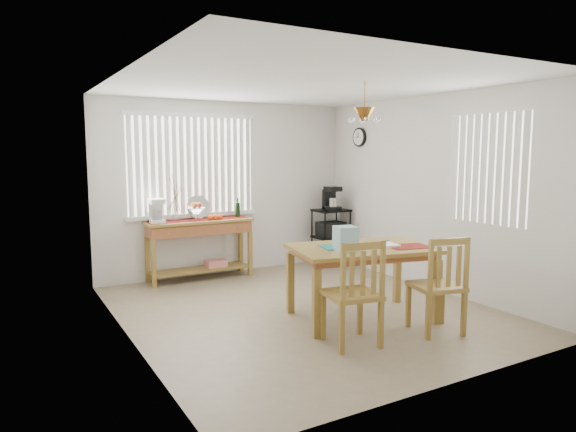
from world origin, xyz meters
TOP-DOWN VIEW (x-y plane):
  - ground at (0.00, 0.00)m, footprint 4.00×4.50m
  - room_shell at (0.00, 0.01)m, footprint 4.20×4.70m
  - sideboard at (-0.53, 2.01)m, footprint 1.55×0.44m
  - sideboard_items at (-0.80, 2.03)m, footprint 1.47×0.37m
  - wire_cart at (1.68, 1.88)m, footprint 0.54×0.43m
  - cart_items at (1.68, 1.89)m, footprint 0.22×0.26m
  - dining_table at (0.40, -0.57)m, footprint 1.69×1.27m
  - table_items at (0.23, -0.67)m, footprint 1.16×0.77m
  - chair_left at (-0.17, -1.19)m, footprint 0.55×0.55m
  - chair_right at (0.79, -1.34)m, footprint 0.57×0.57m

SIDE VIEW (x-z plane):
  - ground at x=0.00m, z-range -0.01..0.00m
  - chair_right at x=0.79m, z-range -0.01..1.00m
  - chair_left at x=-0.17m, z-range -0.01..1.02m
  - wire_cart at x=1.68m, z-range 0.09..1.01m
  - sideboard at x=-0.53m, z-range 0.22..1.09m
  - dining_table at x=0.40m, z-range 0.31..1.13m
  - table_items at x=0.23m, z-range 0.78..1.04m
  - sideboard_items at x=-0.80m, z-range 0.67..1.34m
  - cart_items at x=1.68m, z-range 0.90..1.28m
  - room_shell at x=0.00m, z-range 0.34..3.04m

